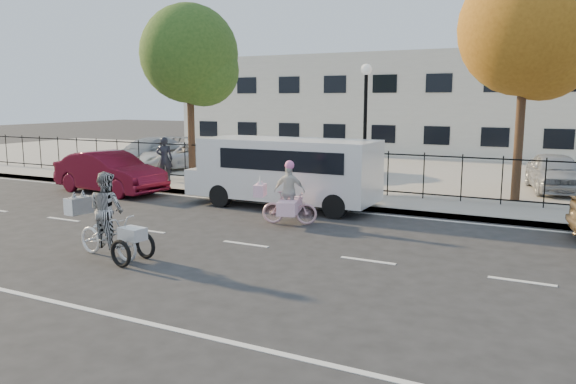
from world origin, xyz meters
The scene contains 20 objects.
ground centered at (0.00, 0.00, 0.00)m, with size 120.00×120.00×0.00m, color #333334.
road_markings centered at (0.00, 0.00, 0.01)m, with size 60.00×9.52×0.01m, color silver, non-canonical shape.
curb centered at (0.00, 5.05, 0.07)m, with size 60.00×0.10×0.15m, color #A8A399.
sidewalk centered at (0.00, 6.10, 0.07)m, with size 60.00×2.20×0.15m, color #A8A399.
parking_lot centered at (0.00, 15.00, 0.07)m, with size 60.00×15.60×0.15m, color #A8A399.
iron_fence centered at (0.00, 7.20, 0.90)m, with size 58.00×0.06×1.50m, color black, non-canonical shape.
building centered at (0.00, 25.00, 3.00)m, with size 34.00×10.00×6.00m, color silver.
lamppost centered at (0.50, 6.80, 3.11)m, with size 0.36×0.36×4.33m.
street_sign centered at (-1.85, 6.80, 1.42)m, with size 0.85×0.06×1.80m.
zebra_trike centered at (-2.04, -2.26, 0.72)m, with size 2.17×0.93×1.85m.
unicorn_bike centered at (-0.09, 2.38, 0.64)m, with size 1.76×1.27×1.74m.
white_van centered at (-1.28, 4.50, 1.18)m, with size 6.01×2.06×2.14m.
red_sedan centered at (-8.13, 4.01, 0.75)m, with size 1.58×4.53×1.49m, color #54091A.
pedestrian centered at (-7.63, 6.46, 1.02)m, with size 0.64×0.42×1.75m, color black.
lot_car_a centered at (-11.60, 10.07, 0.83)m, with size 1.89×4.65×1.35m, color #9FA3A7.
lot_car_b centered at (-9.65, 9.85, 0.74)m, with size 1.97×4.26×1.18m, color silver.
lot_car_c centered at (-1.88, 11.21, 0.78)m, with size 1.33×3.81×1.26m, color #505358.
lot_car_d centered at (6.16, 10.75, 0.82)m, with size 1.59×3.96×1.35m, color #ACAFB4.
tree_west centered at (-6.78, 7.36, 4.90)m, with size 3.82×3.82×7.01m.
tree_mid centered at (5.26, 8.26, 5.28)m, with size 4.11×4.11×7.54m.
Camera 1 is at (6.67, -10.90, 3.35)m, focal length 35.00 mm.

